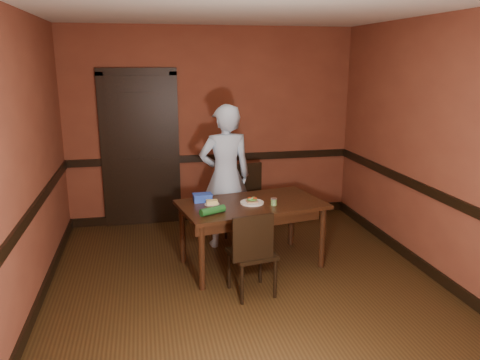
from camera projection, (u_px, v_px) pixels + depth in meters
name	position (u px, v px, depth m)	size (l,w,h in m)	color
floor	(247.00, 289.00, 4.74)	(4.00, 4.50, 0.01)	black
ceiling	(248.00, 6.00, 4.06)	(4.00, 4.50, 0.01)	beige
wall_back	(212.00, 126.00, 6.53)	(4.00, 0.02, 2.70)	brown
wall_front	(349.00, 251.00, 2.27)	(4.00, 0.02, 2.70)	brown
wall_left	(20.00, 168.00, 4.01)	(0.02, 4.50, 2.70)	brown
wall_right	(438.00, 150.00, 4.79)	(0.02, 4.50, 2.70)	brown
dado_back	(213.00, 158.00, 6.63)	(4.00, 0.03, 0.10)	black
dado_left	(28.00, 218.00, 4.12)	(0.03, 4.50, 0.10)	black
dado_right	(432.00, 192.00, 4.90)	(0.03, 4.50, 0.10)	black
baseboard_back	(214.00, 214.00, 6.84)	(4.00, 0.03, 0.12)	black
baseboard_left	(38.00, 303.00, 4.33)	(0.03, 4.50, 0.12)	black
baseboard_right	(424.00, 266.00, 5.11)	(0.03, 4.50, 0.12)	black
door	(140.00, 147.00, 6.37)	(1.05, 0.07, 2.20)	black
dining_table	(251.00, 234.00, 5.22)	(1.55, 0.87, 0.73)	black
chair_far	(246.00, 205.00, 5.84)	(0.45, 0.45, 0.97)	black
chair_near	(252.00, 252.00, 4.55)	(0.41, 0.41, 0.87)	black
person	(225.00, 177.00, 5.66)	(0.64, 0.42, 1.75)	#A4C1D9
sandwich_plate	(252.00, 202.00, 5.10)	(0.26, 0.26, 0.06)	white
sauce_jar	(274.00, 202.00, 5.03)	(0.07, 0.07, 0.08)	#5F8D46
cheese_saucer	(212.00, 203.00, 5.06)	(0.16, 0.16, 0.05)	white
food_tub	(202.00, 198.00, 5.16)	(0.22, 0.15, 0.09)	blue
wrapped_veg	(213.00, 210.00, 4.74)	(0.08, 0.08, 0.28)	#19521D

